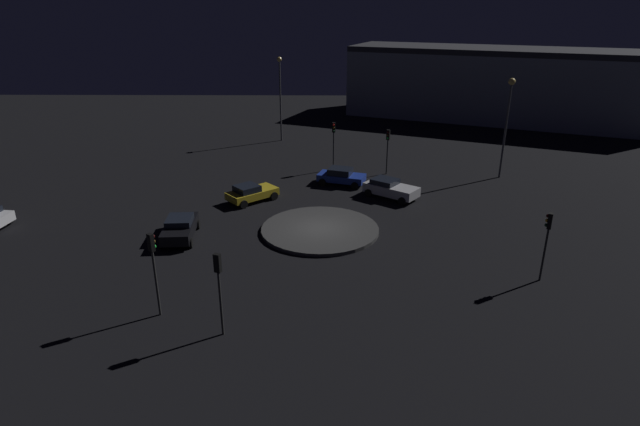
# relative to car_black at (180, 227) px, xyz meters

# --- Properties ---
(ground_plane) EXTENTS (113.42, 113.42, 0.00)m
(ground_plane) POSITION_rel_car_black_xyz_m (1.22, -9.30, -0.76)
(ground_plane) COLOR black
(roundabout_island) EXTENTS (8.10, 8.10, 0.25)m
(roundabout_island) POSITION_rel_car_black_xyz_m (1.22, -9.30, -0.63)
(roundabout_island) COLOR #383838
(roundabout_island) RESTS_ON ground_plane
(car_black) EXTENTS (4.35, 2.34, 1.44)m
(car_black) POSITION_rel_car_black_xyz_m (0.00, 0.00, 0.00)
(car_black) COLOR black
(car_black) RESTS_ON ground_plane
(car_yellow) EXTENTS (4.00, 4.20, 1.40)m
(car_yellow) POSITION_rel_car_black_xyz_m (6.97, -3.80, -0.03)
(car_yellow) COLOR gold
(car_yellow) RESTS_ON ground_plane
(car_blue) EXTENTS (2.99, 4.35, 1.42)m
(car_blue) POSITION_rel_car_black_xyz_m (11.29, -11.01, -0.03)
(car_blue) COLOR #1E38A5
(car_blue) RESTS_ON ground_plane
(car_silver) EXTENTS (4.09, 4.55, 1.46)m
(car_silver) POSITION_rel_car_black_xyz_m (8.00, -14.87, 0.01)
(car_silver) COLOR silver
(car_silver) RESTS_ON ground_plane
(traffic_light_northwest) EXTENTS (0.39, 0.37, 4.47)m
(traffic_light_northwest) POSITION_rel_car_black_xyz_m (-9.23, -1.38, 2.41)
(traffic_light_northwest) COLOR #2D2D2D
(traffic_light_northwest) RESTS_ON ground_plane
(traffic_light_east) EXTENTS (0.37, 0.32, 4.48)m
(traffic_light_east) POSITION_rel_car_black_xyz_m (15.49, -10.39, 2.42)
(traffic_light_east) COLOR #2D2D2D
(traffic_light_east) RESTS_ON ground_plane
(traffic_light_southeast) EXTENTS (0.39, 0.36, 4.10)m
(traffic_light_southeast) POSITION_rel_car_black_xyz_m (14.24, -15.24, 2.16)
(traffic_light_southeast) COLOR #2D2D2D
(traffic_light_southeast) RESTS_ON ground_plane
(traffic_light_southwest) EXTENTS (0.37, 0.40, 4.10)m
(traffic_light_southwest) POSITION_rel_car_black_xyz_m (-5.49, -21.81, 2.16)
(traffic_light_southwest) COLOR #2D2D2D
(traffic_light_southwest) RESTS_ON ground_plane
(traffic_light_west) EXTENTS (0.39, 0.36, 4.25)m
(traffic_light_west) POSITION_rel_car_black_xyz_m (-10.85, -4.85, 2.26)
(traffic_light_west) COLOR #2D2D2D
(traffic_light_west) RESTS_ON ground_plane
(streetlamp_southeast) EXTENTS (0.59, 0.59, 8.75)m
(streetlamp_southeast) POSITION_rel_car_black_xyz_m (13.35, -25.33, 5.25)
(streetlamp_southeast) COLOR #4C4C51
(streetlamp_southeast) RESTS_ON ground_plane
(streetlamp_east) EXTENTS (0.52, 0.52, 9.21)m
(streetlamp_east) POSITION_rel_car_black_xyz_m (26.67, -4.61, 5.12)
(streetlamp_east) COLOR #4C4C51
(streetlamp_east) RESTS_ON ground_plane
(store_building) EXTENTS (24.65, 39.85, 9.24)m
(store_building) POSITION_rel_car_black_xyz_m (38.67, -32.42, 3.86)
(store_building) COLOR #8C939E
(store_building) RESTS_ON ground_plane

